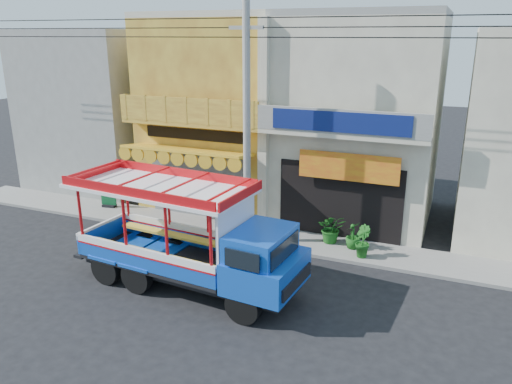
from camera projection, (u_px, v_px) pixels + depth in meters
ground at (235, 288)px, 15.23m from camera, size 90.00×90.00×0.00m
sidewalk at (279, 239)px, 18.73m from camera, size 30.00×2.00×0.12m
shophouse_left at (227, 110)px, 22.45m from camera, size 6.00×7.50×8.24m
shophouse_right at (360, 119)px, 20.26m from camera, size 6.00×6.75×8.24m
party_pilaster at (263, 129)px, 18.65m from camera, size 0.35×0.30×8.00m
filler_building_left at (102, 109)px, 25.13m from camera, size 6.00×6.00×7.60m
utility_pole at (251, 107)px, 16.92m from camera, size 28.00×0.26×9.00m
songthaew_truck at (201, 241)px, 14.56m from camera, size 7.40×2.94×3.37m
green_sign at (109, 197)px, 21.87m from camera, size 0.68×0.40×1.04m
potted_plant_a at (332, 228)px, 18.11m from camera, size 1.19×1.10×1.10m
potted_plant_b at (362, 241)px, 16.96m from camera, size 0.70×0.76×1.10m
potted_plant_c at (353, 235)px, 17.64m from camera, size 0.70×0.70×0.97m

